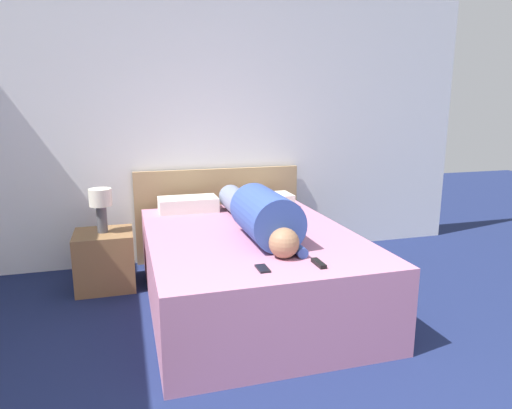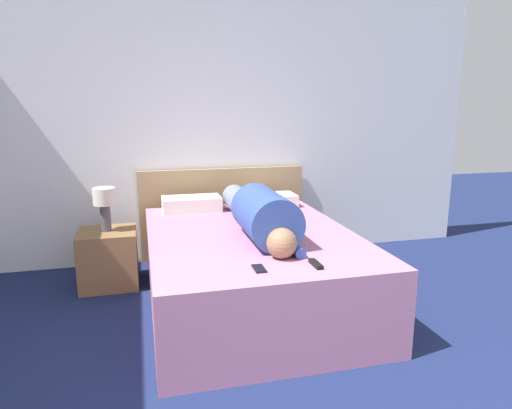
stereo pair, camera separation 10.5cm
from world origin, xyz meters
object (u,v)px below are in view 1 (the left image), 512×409
(table_lamp, at_px, (101,203))
(pillow_near_headboard, at_px, (188,204))
(tv_remote, at_px, (319,263))
(person_lying, at_px, (259,214))
(pillow_second, at_px, (265,200))
(cell_phone, at_px, (263,269))
(bed, at_px, (250,269))
(nightstand, at_px, (105,260))

(table_lamp, xyz_separation_m, pillow_near_headboard, (0.74, 0.17, -0.09))
(table_lamp, xyz_separation_m, tv_remote, (1.29, -1.47, -0.14))
(table_lamp, height_order, person_lying, person_lying)
(pillow_near_headboard, bearing_deg, pillow_second, -0.00)
(pillow_second, xyz_separation_m, cell_phone, (-0.52, -1.62, -0.05))
(person_lying, relative_size, cell_phone, 12.21)
(pillow_second, bearing_deg, bed, -114.45)
(tv_remote, bearing_deg, pillow_second, 83.81)
(bed, xyz_separation_m, pillow_second, (0.38, 0.84, 0.35))
(person_lying, height_order, pillow_near_headboard, person_lying)
(bed, height_order, nightstand, bed)
(table_lamp, bearing_deg, nightstand, 0.00)
(person_lying, height_order, pillow_second, person_lying)
(bed, relative_size, tv_remote, 13.63)
(pillow_near_headboard, bearing_deg, tv_remote, -71.31)
(pillow_second, distance_m, cell_phone, 1.70)
(table_lamp, distance_m, pillow_second, 1.48)
(nightstand, distance_m, person_lying, 1.44)
(table_lamp, relative_size, cell_phone, 2.84)
(person_lying, bearing_deg, tv_remote, -78.31)
(nightstand, xyz_separation_m, person_lying, (1.14, -0.73, 0.49))
(bed, distance_m, tv_remote, 0.88)
(pillow_near_headboard, distance_m, tv_remote, 1.73)
(bed, bearing_deg, person_lying, -45.23)
(nightstand, height_order, person_lying, person_lying)
(nightstand, bearing_deg, table_lamp, 0.00)
(pillow_second, height_order, tv_remote, pillow_second)
(pillow_second, height_order, cell_phone, pillow_second)
(bed, xyz_separation_m, cell_phone, (-0.14, -0.78, 0.29))
(person_lying, bearing_deg, table_lamp, 147.45)
(bed, xyz_separation_m, table_lamp, (-1.09, 0.68, 0.44))
(table_lamp, relative_size, person_lying, 0.23)
(bed, xyz_separation_m, pillow_near_headboard, (-0.35, 0.84, 0.35))
(bed, distance_m, cell_phone, 0.84)
(pillow_second, relative_size, cell_phone, 3.82)
(bed, bearing_deg, nightstand, 148.15)
(tv_remote, bearing_deg, person_lying, 101.69)
(bed, distance_m, table_lamp, 1.36)
(table_lamp, xyz_separation_m, person_lying, (1.14, -0.73, -0.00))
(nightstand, bearing_deg, bed, -31.85)
(person_lying, relative_size, pillow_near_headboard, 3.04)
(nightstand, relative_size, table_lamp, 1.31)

